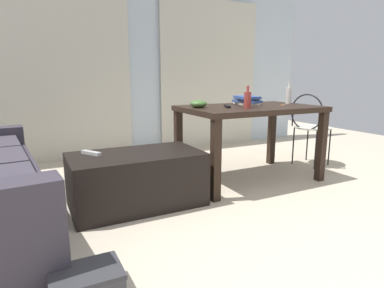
{
  "coord_description": "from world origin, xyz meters",
  "views": [
    {
      "loc": [
        -1.46,
        -0.83,
        1.03
      ],
      "look_at": [
        -0.1,
        1.83,
        0.41
      ],
      "focal_mm": 30.38,
      "sensor_mm": 36.0,
      "label": 1
    }
  ],
  "objects_px": {
    "craft_table": "(250,116)",
    "shoebox": "(86,283)",
    "scissors": "(283,105)",
    "tv_remote_primary": "(91,153)",
    "book_stack": "(247,100)",
    "bottle_far": "(248,100)",
    "tv_remote_on_table": "(227,106)",
    "wire_chair": "(310,122)",
    "bowl": "(199,104)",
    "coffee_table": "(137,179)",
    "bottle_near": "(289,95)"
  },
  "relations": [
    {
      "from": "bowl",
      "to": "scissors",
      "type": "relative_size",
      "value": 1.46
    },
    {
      "from": "craft_table",
      "to": "bottle_far",
      "type": "height_order",
      "value": "bottle_far"
    },
    {
      "from": "craft_table",
      "to": "tv_remote_primary",
      "type": "relative_size",
      "value": 6.99
    },
    {
      "from": "tv_remote_on_table",
      "to": "scissors",
      "type": "height_order",
      "value": "tv_remote_on_table"
    },
    {
      "from": "bottle_far",
      "to": "craft_table",
      "type": "bearing_deg",
      "value": 46.51
    },
    {
      "from": "craft_table",
      "to": "scissors",
      "type": "distance_m",
      "value": 0.37
    },
    {
      "from": "coffee_table",
      "to": "craft_table",
      "type": "bearing_deg",
      "value": 7.08
    },
    {
      "from": "craft_table",
      "to": "bottle_near",
      "type": "distance_m",
      "value": 0.57
    },
    {
      "from": "scissors",
      "to": "tv_remote_primary",
      "type": "xyz_separation_m",
      "value": [
        -1.89,
        0.05,
        -0.3
      ]
    },
    {
      "from": "book_stack",
      "to": "bottle_far",
      "type": "bearing_deg",
      "value": -125.33
    },
    {
      "from": "book_stack",
      "to": "shoebox",
      "type": "height_order",
      "value": "book_stack"
    },
    {
      "from": "wire_chair",
      "to": "scissors",
      "type": "xyz_separation_m",
      "value": [
        -0.6,
        -0.19,
        0.23
      ]
    },
    {
      "from": "wire_chair",
      "to": "scissors",
      "type": "bearing_deg",
      "value": -162.58
    },
    {
      "from": "wire_chair",
      "to": "bottle_far",
      "type": "xyz_separation_m",
      "value": [
        -1.1,
        -0.27,
        0.31
      ]
    },
    {
      "from": "craft_table",
      "to": "shoebox",
      "type": "height_order",
      "value": "craft_table"
    },
    {
      "from": "scissors",
      "to": "shoebox",
      "type": "distance_m",
      "value": 2.47
    },
    {
      "from": "craft_table",
      "to": "scissors",
      "type": "xyz_separation_m",
      "value": [
        0.34,
        -0.08,
        0.1
      ]
    },
    {
      "from": "bottle_near",
      "to": "book_stack",
      "type": "relative_size",
      "value": 0.71
    },
    {
      "from": "scissors",
      "to": "coffee_table",
      "type": "bearing_deg",
      "value": -177.52
    },
    {
      "from": "coffee_table",
      "to": "bottle_far",
      "type": "xyz_separation_m",
      "value": [
        1.07,
        -0.02,
        0.61
      ]
    },
    {
      "from": "book_stack",
      "to": "tv_remote_on_table",
      "type": "height_order",
      "value": "book_stack"
    },
    {
      "from": "bottle_far",
      "to": "book_stack",
      "type": "bearing_deg",
      "value": 54.67
    },
    {
      "from": "bowl",
      "to": "shoebox",
      "type": "distance_m",
      "value": 1.9
    },
    {
      "from": "wire_chair",
      "to": "bottle_near",
      "type": "relative_size",
      "value": 3.64
    },
    {
      "from": "wire_chair",
      "to": "scissors",
      "type": "relative_size",
      "value": 7.74
    },
    {
      "from": "coffee_table",
      "to": "craft_table",
      "type": "distance_m",
      "value": 1.31
    },
    {
      "from": "bottle_far",
      "to": "tv_remote_on_table",
      "type": "height_order",
      "value": "bottle_far"
    },
    {
      "from": "coffee_table",
      "to": "tv_remote_on_table",
      "type": "relative_size",
      "value": 5.57
    },
    {
      "from": "shoebox",
      "to": "bottle_far",
      "type": "bearing_deg",
      "value": 30.75
    },
    {
      "from": "bowl",
      "to": "book_stack",
      "type": "relative_size",
      "value": 0.49
    },
    {
      "from": "wire_chair",
      "to": "bottle_far",
      "type": "height_order",
      "value": "bottle_far"
    },
    {
      "from": "book_stack",
      "to": "bottle_near",
      "type": "bearing_deg",
      "value": -11.71
    },
    {
      "from": "coffee_table",
      "to": "wire_chair",
      "type": "relative_size",
      "value": 1.23
    },
    {
      "from": "bottle_far",
      "to": "bottle_near",
      "type": "bearing_deg",
      "value": 17.22
    },
    {
      "from": "craft_table",
      "to": "shoebox",
      "type": "relative_size",
      "value": 3.96
    },
    {
      "from": "craft_table",
      "to": "wire_chair",
      "type": "relative_size",
      "value": 1.57
    },
    {
      "from": "craft_table",
      "to": "wire_chair",
      "type": "height_order",
      "value": "wire_chair"
    },
    {
      "from": "craft_table",
      "to": "bowl",
      "type": "height_order",
      "value": "bowl"
    },
    {
      "from": "coffee_table",
      "to": "craft_table",
      "type": "relative_size",
      "value": 0.78
    },
    {
      "from": "bottle_near",
      "to": "scissors",
      "type": "distance_m",
      "value": 0.26
    },
    {
      "from": "wire_chair",
      "to": "shoebox",
      "type": "xyz_separation_m",
      "value": [
        -2.73,
        -1.24,
        -0.46
      ]
    },
    {
      "from": "coffee_table",
      "to": "tv_remote_on_table",
      "type": "distance_m",
      "value": 1.1
    },
    {
      "from": "craft_table",
      "to": "scissors",
      "type": "relative_size",
      "value": 12.16
    },
    {
      "from": "wire_chair",
      "to": "shoebox",
      "type": "distance_m",
      "value": 3.03
    },
    {
      "from": "craft_table",
      "to": "scissors",
      "type": "height_order",
      "value": "scissors"
    },
    {
      "from": "book_stack",
      "to": "scissors",
      "type": "distance_m",
      "value": 0.36
    },
    {
      "from": "scissors",
      "to": "tv_remote_primary",
      "type": "height_order",
      "value": "scissors"
    },
    {
      "from": "coffee_table",
      "to": "bowl",
      "type": "bearing_deg",
      "value": 18.88
    },
    {
      "from": "bottle_far",
      "to": "book_stack",
      "type": "distance_m",
      "value": 0.39
    },
    {
      "from": "coffee_table",
      "to": "wire_chair",
      "type": "distance_m",
      "value": 2.2
    }
  ]
}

